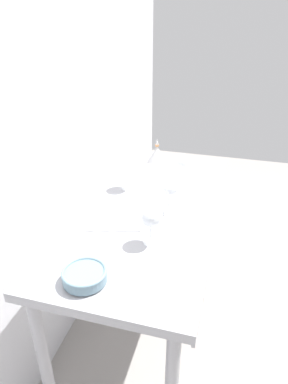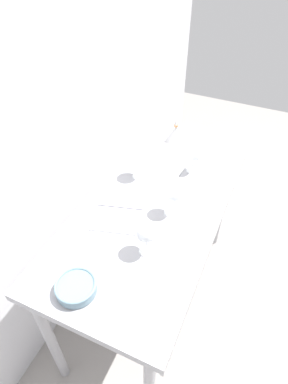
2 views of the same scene
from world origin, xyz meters
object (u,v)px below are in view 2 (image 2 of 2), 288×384
(open_notebook, at_px, (120,208))
(wine_glass_near_right, at_px, (194,154))
(wine_glass_far_right, at_px, (138,159))
(decanter_funnel, at_px, (175,134))
(wine_glass_near_center, at_px, (173,193))
(tasting_sheet_upper, at_px, (162,162))
(tasting_bowl, at_px, (76,287))
(wine_glass_near_left, at_px, (146,232))

(open_notebook, bearing_deg, wine_glass_near_right, -43.93)
(wine_glass_far_right, relative_size, decanter_funnel, 1.14)
(open_notebook, distance_m, decanter_funnel, 0.66)
(wine_glass_near_center, height_order, tasting_sheet_upper, wine_glass_near_center)
(wine_glass_near_center, relative_size, tasting_sheet_upper, 0.64)
(open_notebook, bearing_deg, wine_glass_near_center, -87.61)
(tasting_sheet_upper, relative_size, decanter_funnel, 1.83)
(wine_glass_near_center, xyz_separation_m, tasting_bowl, (-0.54, 0.18, -0.10))
(wine_glass_near_center, height_order, tasting_bowl, wine_glass_near_center)
(open_notebook, height_order, decanter_funnel, decanter_funnel)
(tasting_sheet_upper, bearing_deg, tasting_bowl, -172.91)
(wine_glass_near_right, height_order, open_notebook, wine_glass_near_right)
(wine_glass_near_right, bearing_deg, open_notebook, 151.87)
(wine_glass_far_right, height_order, open_notebook, wine_glass_far_right)
(wine_glass_near_right, distance_m, tasting_bowl, 0.90)
(wine_glass_near_right, bearing_deg, wine_glass_far_right, 123.96)
(wine_glass_near_right, relative_size, tasting_bowl, 1.01)
(wine_glass_near_right, height_order, tasting_bowl, wine_glass_near_right)
(wine_glass_near_right, bearing_deg, tasting_sheet_upper, 90.15)
(wine_glass_far_right, height_order, tasting_sheet_upper, wine_glass_far_right)
(wine_glass_far_right, height_order, decanter_funnel, wine_glass_far_right)
(wine_glass_near_right, bearing_deg, decanter_funnel, 38.23)
(wine_glass_near_right, distance_m, tasting_sheet_upper, 0.21)
(wine_glass_near_center, distance_m, tasting_sheet_upper, 0.41)
(wine_glass_near_right, relative_size, wine_glass_near_center, 0.92)
(tasting_sheet_upper, relative_size, tasting_bowl, 1.70)
(wine_glass_near_center, relative_size, wine_glass_near_left, 0.99)
(wine_glass_near_right, distance_m, wine_glass_near_center, 0.34)
(open_notebook, bearing_deg, decanter_funnel, -19.05)
(tasting_sheet_upper, bearing_deg, decanter_funnel, 8.91)
(tasting_bowl, bearing_deg, wine_glass_near_right, -11.01)
(tasting_sheet_upper, distance_m, tasting_bowl, 0.88)
(decanter_funnel, bearing_deg, tasting_sheet_upper, -177.76)
(wine_glass_near_center, distance_m, tasting_bowl, 0.58)
(wine_glass_near_right, height_order, tasting_sheet_upper, wine_glass_near_right)
(wine_glass_far_right, bearing_deg, open_notebook, -175.05)
(wine_glass_near_left, relative_size, tasting_bowl, 1.11)
(wine_glass_near_left, distance_m, open_notebook, 0.31)
(open_notebook, distance_m, tasting_sheet_upper, 0.42)
(open_notebook, height_order, tasting_bowl, tasting_bowl)
(wine_glass_near_center, relative_size, open_notebook, 0.48)
(wine_glass_far_right, xyz_separation_m, wine_glass_near_right, (0.17, -0.25, -0.01))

